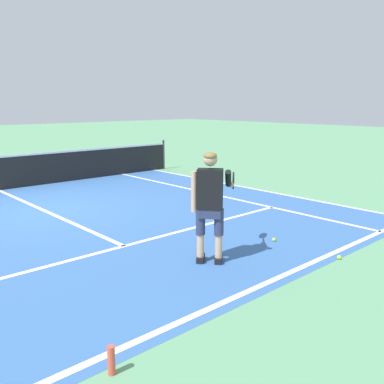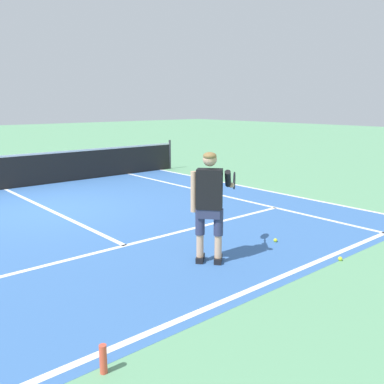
{
  "view_description": "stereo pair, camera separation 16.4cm",
  "coord_description": "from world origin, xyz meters",
  "px_view_note": "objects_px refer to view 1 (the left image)",
  "views": [
    {
      "loc": [
        -3.76,
        -9.25,
        2.41
      ],
      "look_at": [
        0.57,
        -4.47,
        1.05
      ],
      "focal_mm": 39.44,
      "sensor_mm": 36.0,
      "label": 1
    },
    {
      "loc": [
        -3.63,
        -9.36,
        2.41
      ],
      "look_at": [
        0.57,
        -4.47,
        1.05
      ],
      "focal_mm": 39.44,
      "sensor_mm": 36.0,
      "label": 2
    }
  ],
  "objects_px": {
    "tennis_player": "(211,200)",
    "tennis_ball_near_feet": "(339,257)",
    "tennis_ball_by_baseline": "(274,240)",
    "water_bottle": "(111,360)"
  },
  "relations": [
    {
      "from": "tennis_player",
      "to": "tennis_ball_near_feet",
      "type": "distance_m",
      "value": 2.26
    },
    {
      "from": "tennis_player",
      "to": "tennis_ball_near_feet",
      "type": "xyz_separation_m",
      "value": [
        1.58,
        -1.3,
        -0.96
      ]
    },
    {
      "from": "tennis_ball_by_baseline",
      "to": "tennis_player",
      "type": "bearing_deg",
      "value": 177.61
    },
    {
      "from": "tennis_ball_near_feet",
      "to": "water_bottle",
      "type": "distance_m",
      "value": 4.19
    },
    {
      "from": "tennis_ball_by_baseline",
      "to": "water_bottle",
      "type": "height_order",
      "value": "water_bottle"
    },
    {
      "from": "tennis_player",
      "to": "tennis_ball_near_feet",
      "type": "height_order",
      "value": "tennis_player"
    },
    {
      "from": "tennis_ball_near_feet",
      "to": "water_bottle",
      "type": "relative_size",
      "value": 0.24
    },
    {
      "from": "tennis_player",
      "to": "tennis_ball_by_baseline",
      "type": "xyz_separation_m",
      "value": [
        1.54,
        -0.06,
        -0.96
      ]
    },
    {
      "from": "tennis_ball_near_feet",
      "to": "water_bottle",
      "type": "xyz_separation_m",
      "value": [
        -4.19,
        -0.08,
        0.11
      ]
    },
    {
      "from": "tennis_ball_near_feet",
      "to": "water_bottle",
      "type": "height_order",
      "value": "water_bottle"
    }
  ]
}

